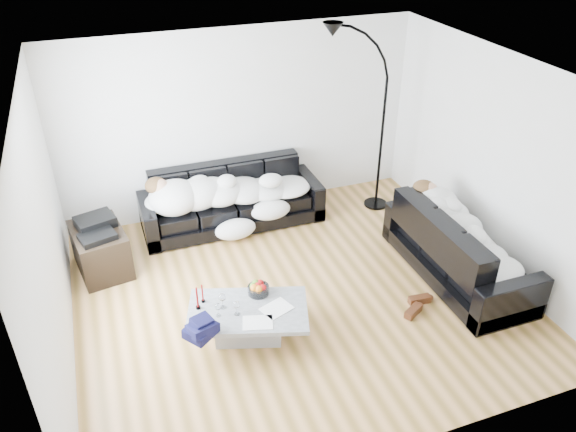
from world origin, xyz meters
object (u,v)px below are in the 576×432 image
object	(u,v)px
sofa_back	(232,198)
wine_glass_b	(218,310)
wine_glass_a	(222,301)
wine_glass_c	(237,308)
floor_lamp	(382,131)
sofa_right	(460,246)
shoes	(416,305)
sleeper_back	(232,185)
coffee_table	(248,322)
candle_left	(197,298)
sleeper_right	(463,231)
av_cabinet	(101,250)
candle_right	(202,294)
stereo	(96,226)
fruit_bowl	(258,288)

from	to	relation	value
sofa_back	wine_glass_b	xyz separation A→B (m)	(-0.75, -2.26, 0.03)
sofa_back	wine_glass_a	distance (m)	2.26
wine_glass_c	floor_lamp	bearing A→B (deg)	37.44
sofa_right	wine_glass_b	world-z (taller)	sofa_right
wine_glass_b	shoes	world-z (taller)	wine_glass_b
sleeper_back	coffee_table	size ratio (longest dim) A/B	1.69
floor_lamp	candle_left	bearing A→B (deg)	-140.00
sleeper_right	wine_glass_b	bearing A→B (deg)	93.12
av_cabinet	coffee_table	bearing A→B (deg)	-61.49
sofa_back	shoes	world-z (taller)	sofa_back
sleeper_right	wine_glass_a	size ratio (longest dim) A/B	9.91
sleeper_back	candle_right	size ratio (longest dim) A/B	9.51
candle_left	shoes	world-z (taller)	candle_left
sofa_right	av_cabinet	world-z (taller)	sofa_right
sleeper_right	shoes	distance (m)	1.06
sleeper_right	sleeper_back	bearing A→B (deg)	47.80
av_cabinet	sofa_back	bearing A→B (deg)	6.50
candle_right	shoes	distance (m)	2.41
candle_left	shoes	bearing A→B (deg)	-10.07
wine_glass_b	floor_lamp	world-z (taller)	floor_lamp
stereo	wine_glass_a	bearing A→B (deg)	-71.69
sofa_back	sleeper_back	size ratio (longest dim) A/B	1.18
fruit_bowl	candle_right	distance (m)	0.60
coffee_table	floor_lamp	xyz separation A→B (m)	(2.58, 2.04, 1.01)
fruit_bowl	stereo	size ratio (longest dim) A/B	0.53
sofa_right	floor_lamp	distance (m)	2.02
wine_glass_c	sleeper_right	bearing A→B (deg)	4.15
sleeper_back	coffee_table	xyz separation A→B (m)	(-0.44, -2.22, -0.45)
sleeper_right	fruit_bowl	distance (m)	2.52
wine_glass_a	av_cabinet	distance (m)	2.00
candle_left	av_cabinet	distance (m)	1.81
sleeper_right	candle_right	bearing A→B (deg)	88.08
wine_glass_c	sleeper_back	bearing A→B (deg)	75.96
candle_left	wine_glass_a	bearing A→B (deg)	-17.38
sleeper_back	candle_left	size ratio (longest dim) A/B	7.81
sofa_back	coffee_table	bearing A→B (deg)	-100.97
sofa_back	candle_right	size ratio (longest dim) A/B	11.24
sleeper_back	candle_left	distance (m)	2.23
fruit_bowl	wine_glass_c	size ratio (longest dim) A/B	1.42
stereo	candle_right	bearing A→B (deg)	-73.36
av_cabinet	wine_glass_c	bearing A→B (deg)	-64.63
wine_glass_b	av_cabinet	xyz separation A→B (m)	(-1.05, 1.75, -0.15)
sleeper_back	coffee_table	world-z (taller)	sleeper_back
coffee_table	wine_glass_a	distance (m)	0.38
fruit_bowl	shoes	xyz separation A→B (m)	(1.72, -0.45, -0.38)
wine_glass_b	candle_left	xyz separation A→B (m)	(-0.17, 0.18, 0.06)
coffee_table	shoes	world-z (taller)	coffee_table
coffee_table	candle_left	bearing A→B (deg)	158.47
sleeper_right	candle_left	bearing A→B (deg)	89.65
wine_glass_a	sleeper_back	bearing A→B (deg)	72.22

